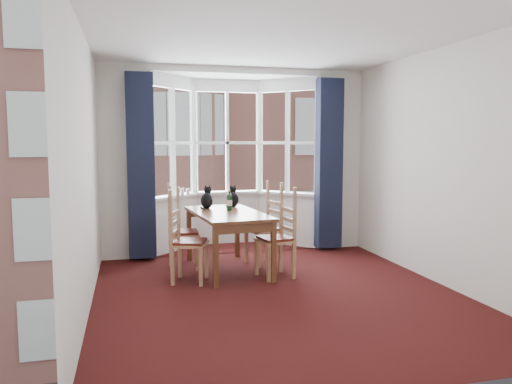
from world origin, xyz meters
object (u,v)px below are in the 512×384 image
object	(u,v)px
chair_right_far	(269,230)
cat_left	(207,199)
dining_table	(228,219)
chair_left_near	(182,243)
wine_bottle	(229,201)
candle_short	(188,192)
cat_right	(233,198)
chair_right_near	(281,239)
candle_tall	(182,192)
chair_left_far	(177,234)

from	to	relation	value
chair_right_far	cat_left	distance (m)	0.96
dining_table	chair_left_near	bearing A→B (deg)	-149.33
wine_bottle	candle_short	xyz separation A→B (m)	(-0.41, 1.28, 0.02)
wine_bottle	candle_short	world-z (taller)	wine_bottle
cat_right	wine_bottle	bearing A→B (deg)	-108.54
dining_table	chair_right_near	xyz separation A→B (m)	(0.60, -0.44, -0.22)
chair_right_near	candle_short	xyz separation A→B (m)	(-0.96, 1.86, 0.44)
cat_left	candle_short	xyz separation A→B (m)	(-0.15, 0.98, 0.01)
dining_table	chair_right_far	bearing A→B (deg)	22.67
chair_right_near	candle_tall	bearing A→B (deg)	119.79
chair_right_near	cat_left	size ratio (longest dim) A/B	2.84
cat_right	candle_short	bearing A→B (deg)	120.21
cat_right	candle_short	size ratio (longest dim) A/B	3.30
dining_table	candle_tall	size ratio (longest dim) A/B	15.53
candle_tall	cat_right	bearing A→B (deg)	-54.91
wine_bottle	candle_tall	xyz separation A→B (m)	(-0.50, 1.25, 0.02)
cat_right	wine_bottle	world-z (taller)	cat_right
cat_left	candle_tall	xyz separation A→B (m)	(-0.24, 0.95, 0.02)
chair_left_far	cat_right	distance (m)	0.95
chair_left_near	candle_short	size ratio (longest dim) A/B	9.78
chair_left_far	cat_left	size ratio (longest dim) A/B	2.84
chair_left_far	candle_tall	size ratio (longest dim) A/B	8.89
dining_table	chair_right_far	xyz separation A→B (m)	(0.64, 0.27, -0.22)
chair_right_near	chair_right_far	distance (m)	0.71
wine_bottle	candle_tall	world-z (taller)	wine_bottle
chair_left_far	candle_tall	xyz separation A→B (m)	(0.20, 1.13, 0.45)
chair_left_near	chair_right_near	bearing A→B (deg)	-3.07
chair_right_near	wine_bottle	distance (m)	0.90
candle_short	dining_table	bearing A→B (deg)	-75.96
wine_bottle	candle_short	bearing A→B (deg)	107.65
chair_right_near	candle_short	size ratio (longest dim) A/B	9.78
chair_right_far	cat_left	xyz separation A→B (m)	(-0.84, 0.17, 0.43)
chair_left_near	chair_left_far	bearing A→B (deg)	90.75
chair_right_near	candle_tall	distance (m)	2.16
chair_left_near	chair_right_far	xyz separation A→B (m)	(1.27, 0.64, 0.00)
dining_table	candle_short	world-z (taller)	candle_short
chair_right_far	wine_bottle	distance (m)	0.74
candle_short	chair_left_far	bearing A→B (deg)	-103.76
cat_left	candle_tall	size ratio (longest dim) A/B	3.14
chair_left_far	wine_bottle	size ratio (longest dim) A/B	3.31
chair_left_far	candle_short	bearing A→B (deg)	76.24
dining_table	candle_short	bearing A→B (deg)	104.04
chair_left_far	chair_right_far	size ratio (longest dim) A/B	1.00
dining_table	wine_bottle	size ratio (longest dim) A/B	5.78
dining_table	chair_left_far	distance (m)	0.72
dining_table	cat_right	size ratio (longest dim) A/B	5.18
dining_table	chair_right_near	bearing A→B (deg)	-36.09
chair_right_far	candle_short	distance (m)	1.59
chair_left_near	cat_left	distance (m)	1.01
candle_tall	candle_short	size ratio (longest dim) A/B	1.10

